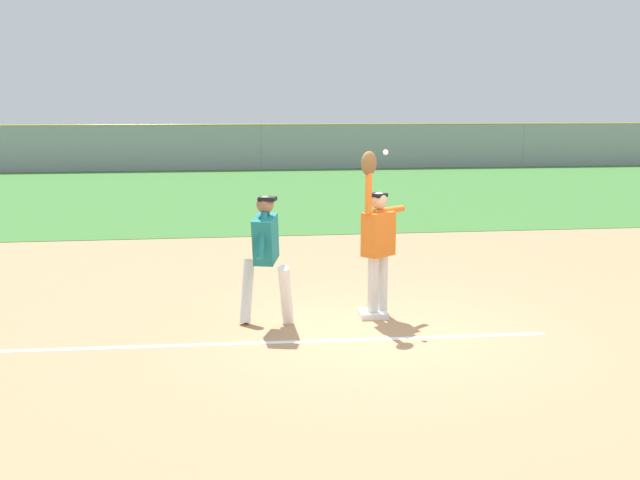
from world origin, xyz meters
name	(u,v)px	position (x,y,z in m)	size (l,w,h in m)	color
ground_plane	(379,332)	(0.00, 0.00, 0.00)	(78.91, 78.91, 0.00)	tan
outfield_grass	(277,191)	(0.00, 16.29, 0.01)	(49.69, 17.85, 0.01)	#3D7533
chalk_foul_line	(59,349)	(-3.93, -0.19, 0.00)	(12.00, 0.10, 0.01)	white
first_base	(373,314)	(0.07, 0.71, 0.04)	(0.38, 0.38, 0.08)	white
fielder	(377,236)	(0.12, 0.72, 1.12)	(0.76, 0.65, 2.28)	silver
runner	(266,251)	(-1.40, 0.54, 1.00)	(0.76, 0.83, 1.72)	white
baseball	(386,152)	(0.24, 0.81, 2.25)	(0.07, 0.07, 0.07)	white
outfield_fence	(261,147)	(0.00, 25.22, 1.03)	(49.77, 0.08, 2.05)	#93999E
parked_car_black	(113,151)	(-7.05, 29.34, 0.67)	(4.57, 2.47, 1.25)	black
parked_car_green	(220,149)	(-1.79, 29.84, 0.67)	(4.48, 2.28, 1.25)	#1E6B33
parked_car_blue	(331,149)	(3.78, 29.08, 0.67)	(4.55, 2.42, 1.25)	#23389E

